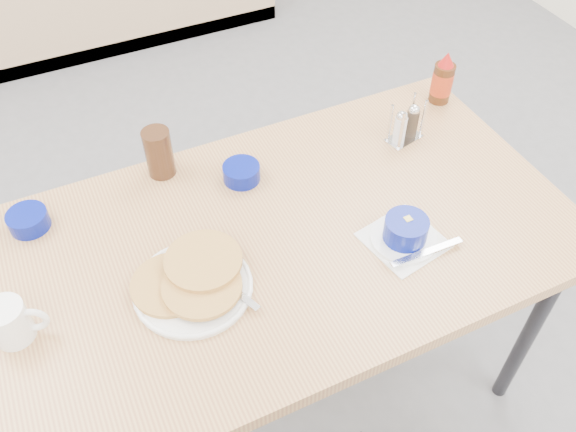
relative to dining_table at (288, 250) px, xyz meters
name	(u,v)px	position (x,y,z in m)	size (l,w,h in m)	color
dining_table	(288,250)	(0.00, 0.00, 0.00)	(1.40, 0.80, 0.76)	tan
pancake_plate	(193,282)	(-0.26, -0.05, 0.08)	(0.27, 0.27, 0.05)	white
coffee_mug	(11,322)	(-0.64, -0.01, 0.11)	(0.12, 0.08, 0.10)	white
grits_setting	(405,232)	(0.24, -0.14, 0.09)	(0.22, 0.20, 0.07)	white
creamer_bowl	(28,220)	(-0.56, 0.29, 0.08)	(0.10, 0.10, 0.04)	navy
butter_bowl	(241,173)	(-0.03, 0.23, 0.08)	(0.10, 0.10, 0.04)	navy
amber_tumbler	(159,153)	(-0.21, 0.34, 0.13)	(0.07, 0.07, 0.14)	#3A2112
condiment_caddy	(406,127)	(0.45, 0.18, 0.11)	(0.11, 0.08, 0.12)	silver
syrup_bottle	(442,80)	(0.64, 0.29, 0.13)	(0.06, 0.06, 0.16)	#47230F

